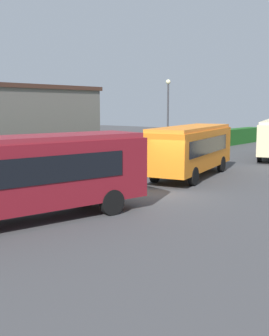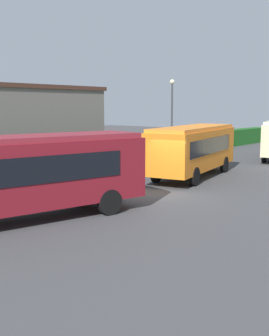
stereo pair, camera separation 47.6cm
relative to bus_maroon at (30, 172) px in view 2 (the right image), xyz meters
name	(u,v)px [view 2 (the right image)]	position (x,y,z in m)	size (l,w,h in m)	color
ground_plane	(162,193)	(7.05, -0.78, -1.79)	(105.08, 105.08, 0.00)	#424244
bus_maroon	(30,172)	(0.00, 0.00, 0.00)	(9.13, 4.26, 3.11)	maroon
bus_orange	(193,148)	(12.10, 0.72, -0.06)	(8.96, 4.10, 2.98)	orange
hedge_row	(41,161)	(7.05, 8.51, -0.96)	(64.54, 1.51, 1.66)	#1C551C
depot_building	(31,124)	(10.72, 14.24, 1.04)	(10.46, 5.83, 5.65)	slate
lamppost	(172,111)	(17.73, 6.22, 1.99)	(0.36, 0.36, 6.14)	#38383D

